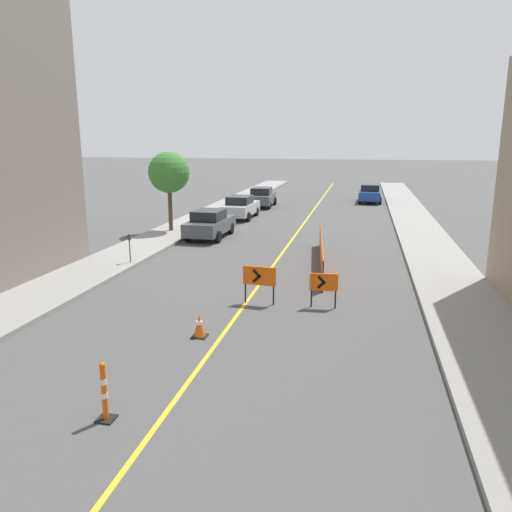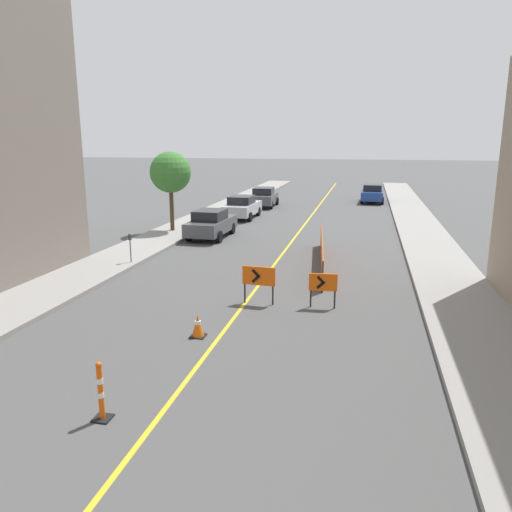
{
  "view_description": "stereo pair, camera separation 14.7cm",
  "coord_description": "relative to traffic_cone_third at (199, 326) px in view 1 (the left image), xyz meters",
  "views": [
    {
      "loc": [
        3.72,
        9.94,
        5.45
      ],
      "look_at": [
        -0.24,
        28.42,
        1.0
      ],
      "focal_mm": 35.0,
      "sensor_mm": 36.0,
      "label": 1
    },
    {
      "loc": [
        3.86,
        9.97,
        5.45
      ],
      "look_at": [
        -0.24,
        28.42,
        1.0
      ],
      "focal_mm": 35.0,
      "sensor_mm": 36.0,
      "label": 2
    }
  ],
  "objects": [
    {
      "name": "arrow_barricade_primary",
      "position": [
        1.06,
        3.19,
        0.6
      ],
      "size": [
        1.14,
        0.16,
        1.29
      ],
      "rotation": [
        0.0,
        0.0,
        -0.09
      ],
      "color": "#EF560C",
      "rests_on": "ground_plane"
    },
    {
      "name": "traffic_cone_third",
      "position": [
        0.0,
        0.0,
        0.0
      ],
      "size": [
        0.42,
        0.42,
        0.66
      ],
      "color": "black",
      "rests_on": "ground_plane"
    },
    {
      "name": "parked_car_curb_far",
      "position": [
        -3.77,
        27.54,
        0.48
      ],
      "size": [
        1.98,
        4.37,
        1.59
      ],
      "rotation": [
        0.0,
        0.0,
        0.04
      ],
      "color": "#474C51",
      "rests_on": "ground_plane"
    },
    {
      "name": "parked_car_opposite_side",
      "position": [
        4.95,
        32.37,
        0.48
      ],
      "size": [
        1.95,
        4.36,
        1.59
      ],
      "rotation": [
        0.0,
        0.0,
        -0.04
      ],
      "color": "navy",
      "rests_on": "ground_plane"
    },
    {
      "name": "lane_stripe",
      "position": [
        0.6,
        14.51,
        -0.32
      ],
      "size": [
        0.12,
        74.03,
        0.01
      ],
      "color": "gold",
      "rests_on": "ground_plane"
    },
    {
      "name": "street_tree_left_near",
      "position": [
        -6.71,
        14.89,
        3.22
      ],
      "size": [
        2.38,
        2.38,
        4.59
      ],
      "color": "#4C3823",
      "rests_on": "sidewalk_left"
    },
    {
      "name": "delineator_post_rear",
      "position": [
        -0.46,
        -4.48,
        0.21
      ],
      "size": [
        0.35,
        0.35,
        1.23
      ],
      "color": "black",
      "rests_on": "ground_plane"
    },
    {
      "name": "parking_meter_near_curb",
      "position": [
        -5.53,
        7.07,
        0.74
      ],
      "size": [
        0.12,
        0.11,
        1.27
      ],
      "color": "#4C4C51",
      "rests_on": "sidewalk_left"
    },
    {
      "name": "sidewalk_right",
      "position": [
        7.78,
        14.51,
        -0.24
      ],
      "size": [
        2.79,
        74.03,
        0.16
      ],
      "color": "gray",
      "rests_on": "ground_plane"
    },
    {
      "name": "safety_mesh_fence",
      "position": [
        2.65,
        9.0,
        0.27
      ],
      "size": [
        0.86,
        8.32,
        1.19
      ],
      "rotation": [
        0.0,
        0.0,
        1.67
      ],
      "color": "#EF560C",
      "rests_on": "ground_plane"
    },
    {
      "name": "parked_car_curb_mid",
      "position": [
        -4.02,
        21.18,
        0.48
      ],
      "size": [
        1.95,
        4.35,
        1.59
      ],
      "rotation": [
        0.0,
        0.0,
        -0.03
      ],
      "color": "#B7B7BC",
      "rests_on": "ground_plane"
    },
    {
      "name": "sidewalk_left",
      "position": [
        -6.57,
        14.51,
        -0.24
      ],
      "size": [
        2.79,
        74.03,
        0.16
      ],
      "color": "gray",
      "rests_on": "ground_plane"
    },
    {
      "name": "parked_car_curb_near",
      "position": [
        -4.03,
        13.99,
        0.48
      ],
      "size": [
        1.95,
        4.35,
        1.59
      ],
      "rotation": [
        0.0,
        0.0,
        -0.03
      ],
      "color": "#474C51",
      "rests_on": "ground_plane"
    },
    {
      "name": "arrow_barricade_secondary",
      "position": [
        3.21,
        3.25,
        0.49
      ],
      "size": [
        0.93,
        0.14,
        1.17
      ],
      "rotation": [
        0.0,
        0.0,
        0.08
      ],
      "color": "#EF560C",
      "rests_on": "ground_plane"
    }
  ]
}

